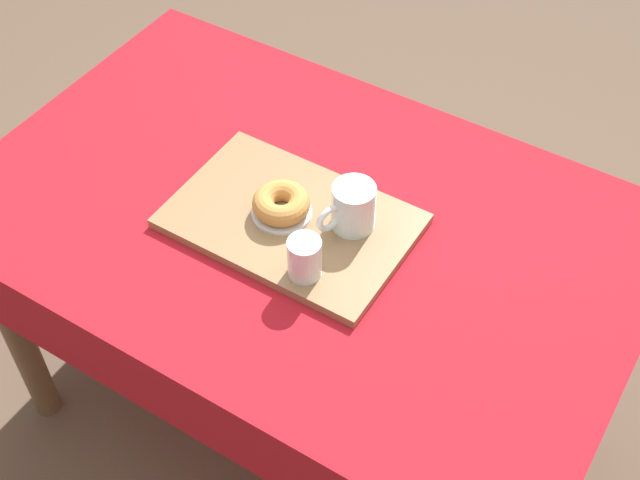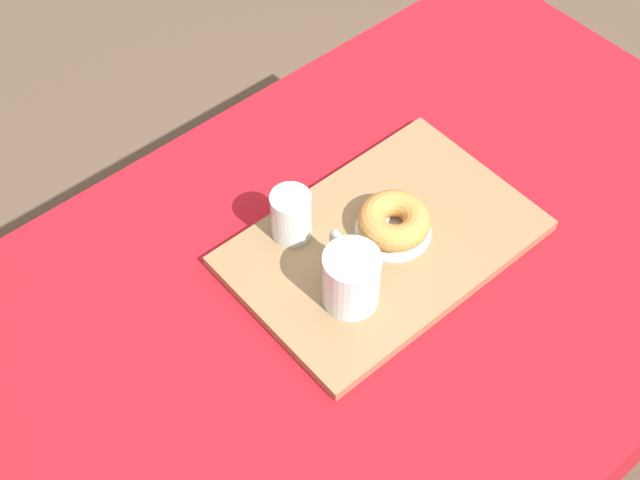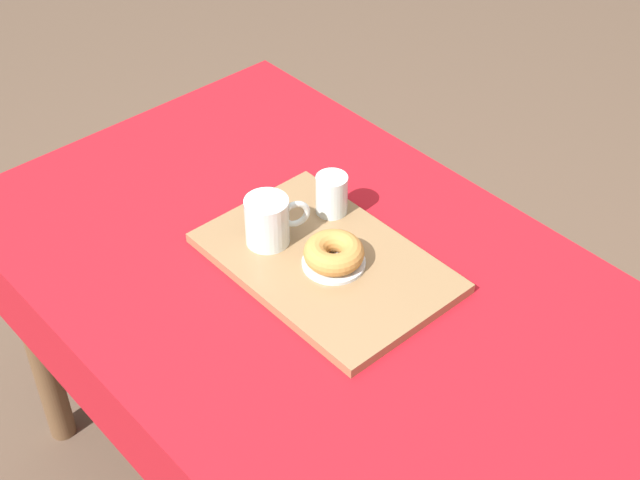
% 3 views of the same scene
% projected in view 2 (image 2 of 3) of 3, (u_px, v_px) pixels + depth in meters
% --- Properties ---
extents(ground_plane, '(6.00, 6.00, 0.00)m').
position_uv_depth(ground_plane, '(371.00, 459.00, 1.93)').
color(ground_plane, brown).
extents(dining_table, '(1.34, 0.87, 0.74)m').
position_uv_depth(dining_table, '(389.00, 295.00, 1.42)').
color(dining_table, '#A8141E').
rests_on(dining_table, ground).
extents(serving_tray, '(0.46, 0.31, 0.02)m').
position_uv_depth(serving_tray, '(383.00, 243.00, 1.35)').
color(serving_tray, olive).
rests_on(serving_tray, dining_table).
extents(tea_mug_left, '(0.08, 0.12, 0.10)m').
position_uv_depth(tea_mug_left, '(351.00, 279.00, 1.24)').
color(tea_mug_left, silver).
rests_on(tea_mug_left, serving_tray).
extents(water_glass_near, '(0.06, 0.06, 0.08)m').
position_uv_depth(water_glass_near, '(291.00, 216.00, 1.32)').
color(water_glass_near, silver).
rests_on(water_glass_near, serving_tray).
extents(donut_plate_left, '(0.12, 0.12, 0.01)m').
position_uv_depth(donut_plate_left, '(393.00, 231.00, 1.35)').
color(donut_plate_left, silver).
rests_on(donut_plate_left, serving_tray).
extents(sugar_donut_left, '(0.11, 0.11, 0.04)m').
position_uv_depth(sugar_donut_left, '(394.00, 221.00, 1.33)').
color(sugar_donut_left, '#BC7F3D').
rests_on(sugar_donut_left, donut_plate_left).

